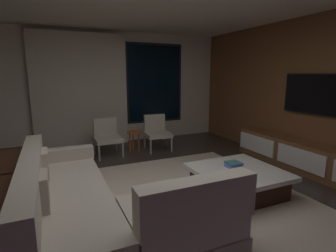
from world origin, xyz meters
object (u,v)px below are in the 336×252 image
object	(u,v)px
accent_chair_near_window	(157,130)
media_console	(311,160)
sectional_couch	(94,206)
coffee_table	(238,181)
accent_chair_by_curtain	(107,135)
book_stack_on_coffee_table	(233,164)
side_stool	(134,135)
mounted_tv	(315,94)

from	to	relation	value
accent_chair_near_window	media_console	size ratio (longest dim) A/B	0.25
sectional_couch	coffee_table	bearing A→B (deg)	2.92
sectional_couch	accent_chair_by_curtain	distance (m)	2.81
sectional_couch	book_stack_on_coffee_table	world-z (taller)	sectional_couch
accent_chair_by_curtain	side_stool	xyz separation A→B (m)	(0.59, -0.01, -0.06)
coffee_table	mounted_tv	world-z (taller)	mounted_tv
book_stack_on_coffee_table	accent_chair_by_curtain	distance (m)	2.82
book_stack_on_coffee_table	media_console	bearing A→B (deg)	-1.45
book_stack_on_coffee_table	accent_chair_near_window	bearing A→B (deg)	94.95
mounted_tv	accent_chair_near_window	bearing A→B (deg)	130.94
accent_chair_by_curtain	media_console	xyz separation A→B (m)	(2.96, -2.52, -0.18)
coffee_table	mounted_tv	size ratio (longest dim) A/B	0.95
book_stack_on_coffee_table	accent_chair_near_window	size ratio (longest dim) A/B	0.29
book_stack_on_coffee_table	accent_chair_by_curtain	world-z (taller)	accent_chair_by_curtain
media_console	mounted_tv	world-z (taller)	mounted_tv
side_stool	media_console	distance (m)	3.45
book_stack_on_coffee_table	mounted_tv	xyz separation A→B (m)	(1.80, 0.16, 0.96)
sectional_couch	media_console	size ratio (longest dim) A/B	0.81
side_stool	mounted_tv	xyz separation A→B (m)	(2.55, -2.31, 0.98)
accent_chair_by_curtain	mounted_tv	size ratio (longest dim) A/B	0.64
side_stool	sectional_couch	bearing A→B (deg)	-115.31
media_console	accent_chair_near_window	bearing A→B (deg)	126.04
book_stack_on_coffee_table	accent_chair_near_window	distance (m)	2.49
coffee_table	accent_chair_by_curtain	bearing A→B (deg)	116.78
accent_chair_by_curtain	mounted_tv	world-z (taller)	mounted_tv
media_console	mounted_tv	bearing A→B (deg)	47.52
coffee_table	media_console	size ratio (longest dim) A/B	0.37
media_console	mounted_tv	xyz separation A→B (m)	(0.18, 0.20, 1.10)
book_stack_on_coffee_table	side_stool	size ratio (longest dim) A/B	0.49
sectional_couch	media_console	bearing A→B (deg)	3.05
accent_chair_near_window	media_console	distance (m)	3.12
sectional_couch	accent_chair_by_curtain	world-z (taller)	sectional_couch
side_stool	mounted_tv	distance (m)	3.58
accent_chair_near_window	media_console	world-z (taller)	accent_chair_near_window
accent_chair_near_window	accent_chair_by_curtain	bearing A→B (deg)	179.94
book_stack_on_coffee_table	coffee_table	bearing A→B (deg)	-97.37
coffee_table	mounted_tv	bearing A→B (deg)	9.05
accent_chair_by_curtain	mounted_tv	bearing A→B (deg)	-36.54
accent_chair_by_curtain	sectional_couch	bearing A→B (deg)	-104.31
sectional_couch	coffee_table	distance (m)	2.02
sectional_couch	mounted_tv	bearing A→B (deg)	5.85
sectional_couch	coffee_table	size ratio (longest dim) A/B	2.16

